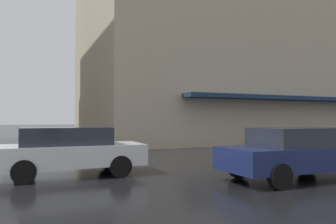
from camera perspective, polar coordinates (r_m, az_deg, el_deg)
The scene contains 3 objects.
haussmann_block_corner at distance 32.08m, azimuth 11.40°, elevation 17.64°, with size 17.60×26.09×24.61m.
car_navy at distance 9.63m, azimuth 21.34°, elevation -6.46°, with size 1.85×4.10×1.41m.
car_white at distance 9.99m, azimuth -16.66°, elevation -6.30°, with size 1.85×4.10×1.41m.
Camera 1 is at (-4.40, -4.91, 1.63)m, focal length 35.15 mm.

